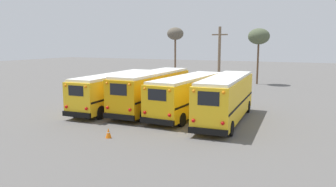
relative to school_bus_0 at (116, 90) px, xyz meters
name	(u,v)px	position (x,y,z in m)	size (l,w,h in m)	color
ground_plane	(165,115)	(4.90, -0.50, -1.65)	(160.00, 160.00, 0.00)	#5B5956
school_bus_0	(116,90)	(0.00, 0.00, 0.00)	(2.75, 10.76, 3.02)	yellow
school_bus_1	(152,90)	(3.26, 0.55, 0.13)	(2.65, 10.47, 3.26)	#E5A00C
school_bus_2	(188,94)	(6.53, 0.41, 0.00)	(3.02, 10.23, 3.04)	yellow
school_bus_3	(226,97)	(9.79, -0.55, 0.11)	(2.95, 10.23, 3.26)	yellow
utility_pole	(219,59)	(5.33, 13.03, 2.19)	(1.80, 0.32, 7.44)	#75604C
bare_tree_0	(175,35)	(-4.03, 21.93, 5.18)	(2.45, 2.45, 7.91)	brown
bare_tree_1	(259,37)	(8.02, 22.65, 4.78)	(2.89, 2.89, 7.59)	brown
traffic_cone	(108,133)	(4.56, -7.63, -1.36)	(0.36, 0.36, 0.60)	orange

